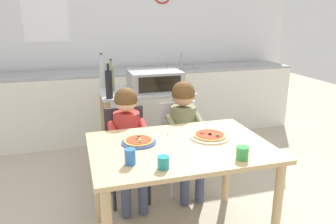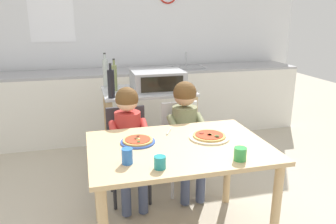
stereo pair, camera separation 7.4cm
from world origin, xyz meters
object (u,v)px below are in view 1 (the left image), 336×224
object	(u,v)px
bottle_brown_beer	(109,84)
dining_chair_right	(181,140)
child_in_olive_shirt	(185,123)
bottle_clear_vinegar	(102,73)
dining_table	(180,159)
drinking_cup_blue	(130,157)
drinking_cup_green	(242,153)
serving_spoon	(170,131)
dining_chair_left	(127,147)
toaster_oven	(155,80)
pizza_plate_blue_rimmed	(139,141)
child_in_red_shirt	(128,133)
bottle_squat_spirits	(112,78)
kitchen_island_cart	(146,117)
pizza_plate_cream	(210,136)
drinking_cup_teal	(163,162)

from	to	relation	value
bottle_brown_beer	dining_chair_right	distance (m)	0.84
child_in_olive_shirt	bottle_clear_vinegar	bearing A→B (deg)	126.33
dining_table	drinking_cup_blue	bearing A→B (deg)	-152.90
bottle_brown_beer	drinking_cup_green	xyz separation A→B (m)	(0.65, -1.29, -0.21)
bottle_brown_beer	serving_spoon	bearing A→B (deg)	-62.22
dining_chair_left	serving_spoon	size ratio (longest dim) A/B	5.79
drinking_cup_green	bottle_clear_vinegar	bearing A→B (deg)	110.53
toaster_oven	pizza_plate_blue_rimmed	size ratio (longest dim) A/B	2.13
child_in_red_shirt	drinking_cup_green	size ratio (longest dim) A/B	12.32
bottle_squat_spirits	bottle_clear_vinegar	world-z (taller)	bottle_clear_vinegar
dining_chair_right	child_in_red_shirt	size ratio (longest dim) A/B	0.80
toaster_oven	bottle_clear_vinegar	size ratio (longest dim) A/B	1.46
bottle_squat_spirits	bottle_brown_beer	xyz separation A→B (m)	(-0.06, -0.28, -0.00)
bottle_squat_spirits	dining_chair_right	distance (m)	0.92
kitchen_island_cart	drinking_cup_green	distance (m)	1.57
bottle_squat_spirits	drinking_cup_blue	world-z (taller)	bottle_squat_spirits
bottle_brown_beer	drinking_cup_blue	bearing A→B (deg)	-90.95
drinking_cup_blue	bottle_brown_beer	bearing A→B (deg)	89.05
toaster_oven	bottle_brown_beer	size ratio (longest dim) A/B	1.62
child_in_olive_shirt	pizza_plate_blue_rimmed	size ratio (longest dim) A/B	4.25
bottle_brown_beer	drinking_cup_green	distance (m)	1.46
bottle_brown_beer	pizza_plate_cream	size ratio (longest dim) A/B	1.09
kitchen_island_cart	bottle_clear_vinegar	distance (m)	0.64
child_in_red_shirt	kitchen_island_cart	bearing A→B (deg)	65.60
bottle_clear_vinegar	child_in_red_shirt	size ratio (longest dim) A/B	0.35
dining_chair_right	pizza_plate_cream	world-z (taller)	dining_chair_right
dining_table	drinking_cup_green	world-z (taller)	drinking_cup_green
kitchen_island_cart	bottle_clear_vinegar	size ratio (longest dim) A/B	2.55
dining_chair_right	dining_table	bearing A→B (deg)	-108.79
bottle_brown_beer	bottle_clear_vinegar	distance (m)	0.49
bottle_brown_beer	pizza_plate_cream	distance (m)	1.11
pizza_plate_blue_rimmed	drinking_cup_blue	bearing A→B (deg)	-110.37
child_in_red_shirt	dining_chair_left	bearing A→B (deg)	90.00
bottle_brown_beer	drinking_cup_green	bearing A→B (deg)	-63.06
bottle_clear_vinegar	dining_table	xyz separation A→B (m)	(0.37, -1.46, -0.38)
bottle_squat_spirits	pizza_plate_cream	size ratio (longest dim) A/B	1.10
dining_chair_left	pizza_plate_blue_rimmed	size ratio (longest dim) A/B	3.36
child_in_olive_shirt	drinking_cup_blue	xyz separation A→B (m)	(-0.63, -0.81, 0.11)
toaster_oven	drinking_cup_green	size ratio (longest dim) A/B	6.28
child_in_olive_shirt	drinking_cup_green	distance (m)	0.94
dining_chair_right	bottle_brown_beer	bearing A→B (deg)	158.88
dining_table	child_in_olive_shirt	distance (m)	0.66
bottle_clear_vinegar	dining_chair_right	bearing A→B (deg)	-49.52
child_in_olive_shirt	drinking_cup_blue	size ratio (longest dim) A/B	10.65
serving_spoon	dining_table	bearing A→B (deg)	-91.02
toaster_oven	drinking_cup_blue	size ratio (longest dim) A/B	5.35
dining_table	dining_chair_right	world-z (taller)	dining_chair_right
kitchen_island_cart	child_in_red_shirt	world-z (taller)	child_in_red_shirt
child_in_red_shirt	drinking_cup_teal	world-z (taller)	child_in_red_shirt
bottle_brown_beer	child_in_red_shirt	size ratio (longest dim) A/B	0.31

